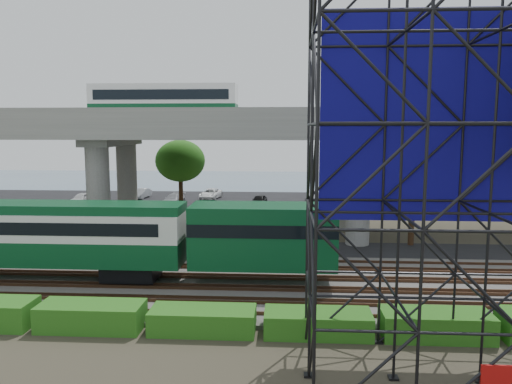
{
  "coord_description": "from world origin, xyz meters",
  "views": [
    {
      "loc": [
        4.63,
        -25.03,
        8.89
      ],
      "look_at": [
        2.69,
        6.0,
        4.86
      ],
      "focal_mm": 35.0,
      "sensor_mm": 36.0,
      "label": 1
    }
  ],
  "objects": [
    {
      "name": "suv",
      "position": [
        -11.46,
        10.56,
        0.7
      ],
      "size": [
        4.5,
        2.15,
        1.24
      ],
      "primitive_type": "imported",
      "rotation": [
        0.0,
        0.0,
        1.55
      ],
      "color": "black",
      "rests_on": "service_road"
    },
    {
      "name": "commuter_train",
      "position": [
        -8.53,
        2.0,
        2.88
      ],
      "size": [
        29.3,
        3.06,
        4.3
      ],
      "color": "black",
      "rests_on": "rail_tracks"
    },
    {
      "name": "parking_lot",
      "position": [
        0.0,
        34.0,
        0.04
      ],
      "size": [
        90.0,
        18.0,
        0.08
      ],
      "primitive_type": "cube",
      "color": "black",
      "rests_on": "ground"
    },
    {
      "name": "parked_cars",
      "position": [
        -0.93,
        33.61,
        0.68
      ],
      "size": [
        37.66,
        9.56,
        1.25
      ],
      "color": "silver",
      "rests_on": "parking_lot"
    },
    {
      "name": "scaffold_tower",
      "position": [
        9.98,
        -7.98,
        7.47
      ],
      "size": [
        9.36,
        6.36,
        15.0
      ],
      "color": "black",
      "rests_on": "ground"
    },
    {
      "name": "harbor_water",
      "position": [
        0.0,
        56.0,
        0.01
      ],
      "size": [
        140.0,
        40.0,
        0.03
      ],
      "primitive_type": "cube",
      "color": "slate",
      "rests_on": "ground"
    },
    {
      "name": "service_road",
      "position": [
        0.0,
        10.5,
        0.04
      ],
      "size": [
        90.0,
        5.0,
        0.08
      ],
      "primitive_type": "cube",
      "color": "black",
      "rests_on": "ground"
    },
    {
      "name": "hedge_strip",
      "position": [
        1.01,
        -4.3,
        0.56
      ],
      "size": [
        34.6,
        1.8,
        1.2
      ],
      "color": "#226316",
      "rests_on": "ground"
    },
    {
      "name": "overpass",
      "position": [
        -0.4,
        16.0,
        8.21
      ],
      "size": [
        80.0,
        12.0,
        12.4
      ],
      "color": "#9E9B93",
      "rests_on": "ground"
    },
    {
      "name": "trees",
      "position": [
        -4.67,
        16.17,
        5.57
      ],
      "size": [
        40.94,
        16.94,
        7.69
      ],
      "color": "#382314",
      "rests_on": "ground"
    },
    {
      "name": "ground",
      "position": [
        0.0,
        0.0,
        0.0
      ],
      "size": [
        140.0,
        140.0,
        0.0
      ],
      "primitive_type": "plane",
      "color": "#474233",
      "rests_on": "ground"
    },
    {
      "name": "ballast_bed",
      "position": [
        0.0,
        2.0,
        0.1
      ],
      "size": [
        90.0,
        12.0,
        0.2
      ],
      "primitive_type": "cube",
      "color": "slate",
      "rests_on": "ground"
    },
    {
      "name": "rail_tracks",
      "position": [
        0.0,
        2.0,
        0.28
      ],
      "size": [
        90.0,
        9.52,
        0.16
      ],
      "color": "#472D1E",
      "rests_on": "ballast_bed"
    }
  ]
}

